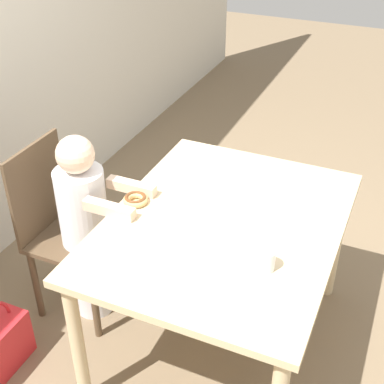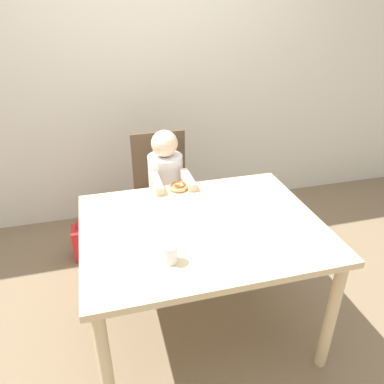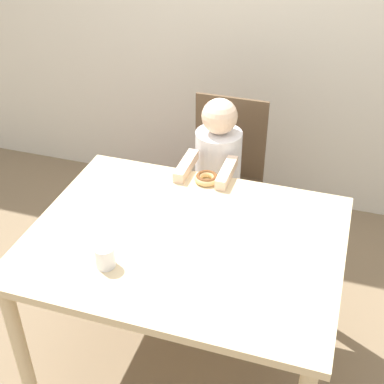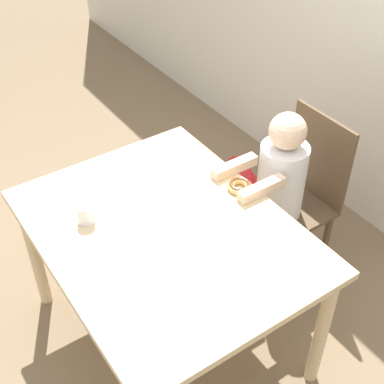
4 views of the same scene
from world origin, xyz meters
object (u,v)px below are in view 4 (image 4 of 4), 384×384
object	(u,v)px
chair	(295,198)
child_figure	(278,201)
cup	(85,213)
donut	(240,186)
handbag	(240,191)

from	to	relation	value
chair	child_figure	distance (m)	0.14
chair	cup	xyz separation A→B (m)	(-0.17, -1.07, 0.31)
cup	donut	bearing A→B (deg)	73.69
cup	child_figure	bearing A→B (deg)	79.60
child_figure	donut	bearing A→B (deg)	-85.53
chair	donut	bearing A→B (deg)	-86.93
child_figure	chair	bearing A→B (deg)	90.00
donut	handbag	size ratio (longest dim) A/B	0.29
handbag	cup	bearing A→B (deg)	-72.76
chair	child_figure	size ratio (longest dim) A/B	0.91
child_figure	handbag	world-z (taller)	child_figure
child_figure	cup	world-z (taller)	child_figure
handbag	cup	size ratio (longest dim) A/B	4.51
chair	cup	distance (m)	1.13
chair	child_figure	world-z (taller)	child_figure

